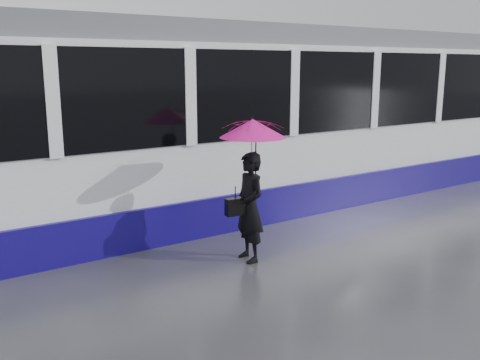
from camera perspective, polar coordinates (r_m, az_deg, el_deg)
ground at (r=6.91m, az=-7.61°, el=-10.63°), size 90.00×90.00×0.00m
rails at (r=9.08m, az=-14.85°, el=-5.26°), size 34.00×1.51×0.02m
tram at (r=8.62m, az=-18.10°, el=4.72°), size 26.00×2.56×3.35m
woman at (r=7.32m, az=1.01°, el=-2.91°), size 0.42×0.59×1.52m
umbrella at (r=7.17m, az=1.36°, el=4.16°), size 0.98×0.98×1.03m
handbag at (r=7.21m, az=-0.51°, el=-2.85°), size 0.28×0.15×0.42m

